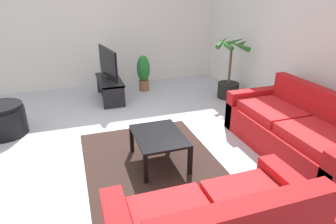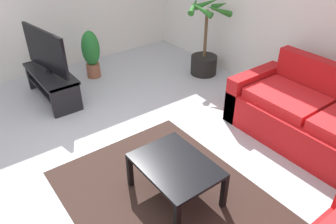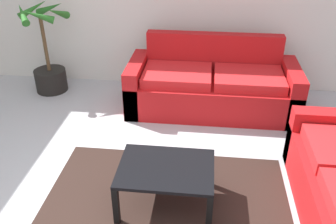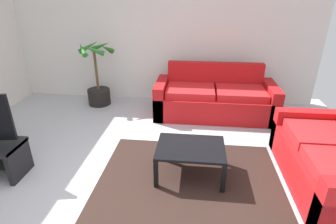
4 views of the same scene
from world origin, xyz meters
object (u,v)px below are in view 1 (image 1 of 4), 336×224
(couch_main, at_px, (295,133))
(potted_plant_small, at_px, (143,72))
(tv_stand, at_px, (110,86))
(potted_palm, at_px, (229,78))
(coffee_table, at_px, (159,138))
(ottoman, at_px, (3,120))
(tv, at_px, (108,63))

(couch_main, distance_m, potted_plant_small, 3.54)
(couch_main, relative_size, tv_stand, 1.93)
(tv_stand, height_order, potted_palm, potted_palm)
(tv_stand, height_order, potted_plant_small, potted_plant_small)
(coffee_table, distance_m, potted_palm, 2.83)
(potted_palm, relative_size, ottoman, 1.88)
(potted_plant_small, bearing_deg, tv_stand, -67.59)
(tv_stand, xyz_separation_m, potted_palm, (0.69, 2.35, 0.14))
(potted_palm, relative_size, potted_plant_small, 1.62)
(coffee_table, xyz_separation_m, potted_plant_small, (-2.92, 0.54, 0.08))
(couch_main, height_order, potted_palm, potted_palm)
(tv_stand, distance_m, coffee_table, 2.60)
(ottoman, bearing_deg, potted_palm, 94.97)
(couch_main, relative_size, potted_palm, 1.67)
(tv, xyz_separation_m, ottoman, (1.05, -1.81, -0.52))
(couch_main, bearing_deg, coffee_table, -101.61)
(tv_stand, distance_m, ottoman, 2.09)
(couch_main, height_order, potted_plant_small, couch_main)
(coffee_table, relative_size, potted_plant_small, 1.04)
(tv_stand, height_order, tv, tv)
(tv, xyz_separation_m, coffee_table, (2.59, 0.25, -0.41))
(potted_palm, bearing_deg, tv, -106.37)
(couch_main, distance_m, potted_palm, 2.30)
(tv_stand, xyz_separation_m, potted_plant_small, (-0.33, 0.80, 0.14))
(couch_main, xyz_separation_m, ottoman, (-1.91, -3.89, -0.06))
(coffee_table, distance_m, ottoman, 2.57)
(tv, distance_m, potted_plant_small, 0.92)
(tv, height_order, ottoman, tv)
(couch_main, relative_size, coffee_table, 2.61)
(couch_main, relative_size, ottoman, 3.14)
(couch_main, xyz_separation_m, tv, (-2.97, -2.08, 0.46))
(couch_main, bearing_deg, tv_stand, -144.88)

